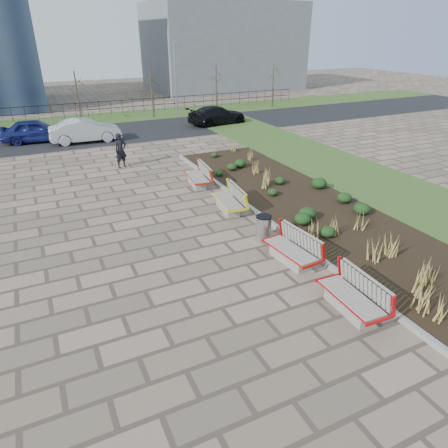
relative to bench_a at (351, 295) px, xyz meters
name	(u,v)px	position (x,y,z in m)	size (l,w,h in m)	color
ground	(222,308)	(-3.00, 1.57, -0.50)	(120.00, 120.00, 0.00)	#886F5D
planting_bed	(303,203)	(3.25, 6.57, -0.45)	(4.50, 18.00, 0.10)	black
planting_curb	(256,212)	(0.92, 6.57, -0.42)	(0.16, 18.00, 0.15)	gray
grass_verge_near	(384,187)	(8.00, 6.57, -0.48)	(5.00, 38.00, 0.04)	#33511E
grass_verge_far	(79,120)	(-3.00, 29.57, -0.48)	(80.00, 5.00, 0.04)	#33511E
road	(91,136)	(-3.00, 23.57, -0.49)	(80.00, 7.00, 0.02)	black
bench_a	(351,295)	(0.00, 0.00, 0.00)	(0.90, 2.10, 1.00)	red
bench_b	(291,248)	(0.00, 2.79, 0.00)	(0.90, 2.10, 1.00)	red
bench_c	(228,200)	(0.00, 7.33, 0.00)	(0.90, 2.10, 1.00)	yellow
bench_d	(197,176)	(0.00, 10.71, 0.00)	(0.90, 2.10, 1.00)	#B6250C
litter_bin	(263,229)	(-0.04, 4.41, -0.03)	(0.54, 0.54, 0.95)	#B2B2B7
pedestrian	(121,151)	(-2.62, 15.15, 0.43)	(0.68, 0.45, 1.87)	black
car_blue	(36,131)	(-6.49, 23.22, 0.27)	(1.77, 4.39, 1.50)	navy
car_silver	(85,131)	(-3.53, 21.77, 0.27)	(1.59, 4.57, 1.51)	#ABADB3
car_black	(217,115)	(6.84, 23.22, 0.22)	(1.97, 4.85, 1.41)	black
tree_c	(78,98)	(-3.00, 28.07, 1.54)	(1.40, 1.40, 4.00)	#4C3D2D
tree_d	(152,93)	(3.00, 28.07, 1.54)	(1.40, 1.40, 4.00)	#4C3D2D
tree_e	(216,89)	(9.00, 28.07, 1.54)	(1.40, 1.40, 4.00)	#4C3D2D
tree_f	(273,86)	(15.00, 28.07, 1.54)	(1.40, 1.40, 4.00)	#4C3D2D
lamp_east	(176,80)	(5.00, 27.57, 2.54)	(0.24, 0.60, 6.00)	gray
railing_fence	(76,110)	(-3.00, 31.07, 0.14)	(44.00, 0.10, 1.20)	black
building_grey	(222,47)	(17.00, 43.57, 4.50)	(18.00, 12.00, 10.00)	slate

